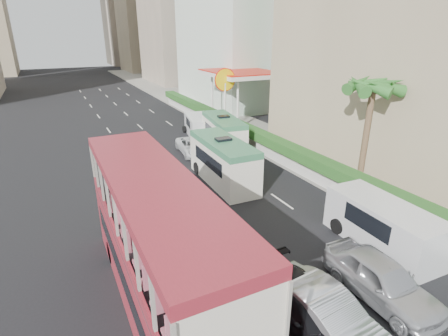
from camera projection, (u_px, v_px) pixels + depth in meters
ground_plane at (296, 261)px, 15.16m from camera, size 200.00×200.00×0.00m
double_decker_bus at (158, 247)px, 11.75m from camera, size 2.50×11.00×5.06m
car_silver_lane_a at (322, 332)px, 11.55m from camera, size 2.20×4.89×1.56m
car_silver_lane_b at (378, 297)px, 13.11m from camera, size 1.95×4.77×1.62m
car_black at (307, 327)px, 11.76m from camera, size 2.12×5.12×1.48m
van_asset at (193, 154)px, 28.57m from camera, size 2.46×4.63×1.24m
minibus_near at (223, 162)px, 22.65m from camera, size 2.34×6.53×2.87m
minibus_far at (223, 134)px, 29.13m from camera, size 2.98×6.42×2.74m
panel_van_near at (383, 226)px, 15.85m from camera, size 2.35×5.44×2.15m
panel_van_far at (198, 126)px, 33.31m from camera, size 2.71×4.87×1.84m
sidewalk at (224, 119)px, 39.71m from camera, size 6.00×120.00×0.18m
kerb_wall at (253, 142)px, 29.17m from camera, size 0.30×44.00×1.00m
hedge at (253, 132)px, 28.86m from camera, size 1.10×44.00×0.70m
palm_tree at (365, 140)px, 20.52m from camera, size 0.36×0.36×6.40m
shell_station at (241, 97)px, 37.50m from camera, size 6.50×8.00×5.50m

